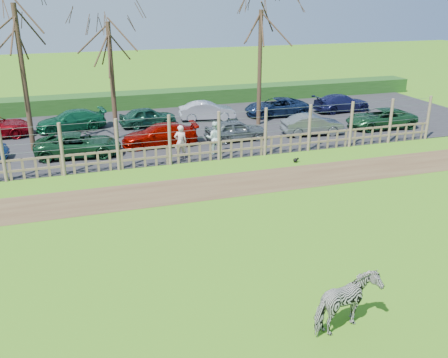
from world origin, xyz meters
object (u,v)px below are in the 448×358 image
object	(u,v)px
tree_left	(19,43)
visitor_b	(215,138)
zebra	(347,304)
car_10	(148,117)
tree_right	(260,40)
car_3	(160,135)
car_12	(276,107)
car_11	(207,111)
crow	(296,160)
visitor_a	(181,142)
car_5	(313,125)
car_2	(78,145)
car_6	(381,118)
tree_mid	(110,53)
car_4	(236,130)
car_13	(342,103)
car_9	(71,120)

from	to	relation	value
tree_left	visitor_b	size ratio (longest dim) A/B	4.57
tree_left	zebra	xyz separation A→B (m)	(7.99, -18.42, -4.85)
car_10	tree_right	bearing A→B (deg)	-111.31
car_3	car_12	xyz separation A→B (m)	(8.91, 4.58, 0.00)
tree_left	car_3	bearing A→B (deg)	-10.77
car_11	car_12	size ratio (longest dim) A/B	0.84
tree_left	crow	size ratio (longest dim) A/B	26.78
visitor_a	car_5	distance (m)	8.67
zebra	visitor_b	world-z (taller)	visitor_b
car_2	car_6	size ratio (longest dim) A/B	1.00
car_5	car_11	distance (m)	7.32
zebra	crow	size ratio (longest dim) A/B	6.16
tree_mid	car_4	world-z (taller)	tree_mid
car_4	car_13	size ratio (longest dim) A/B	0.85
tree_right	zebra	xyz separation A→B (m)	(-5.51, -19.92, -4.48)
car_3	car_5	xyz separation A→B (m)	(9.02, -0.52, 0.00)
car_3	car_9	xyz separation A→B (m)	(-4.51, 4.95, 0.00)
zebra	visitor_a	xyz separation A→B (m)	(-0.78, 14.64, 0.14)
car_10	car_13	distance (m)	13.73
visitor_b	car_5	bearing A→B (deg)	-147.02
car_2	car_10	distance (m)	6.67
car_2	zebra	bearing A→B (deg)	-154.60
zebra	visitor_b	size ratio (longest dim) A/B	1.05
visitor_a	car_4	size ratio (longest dim) A/B	0.49
car_3	visitor_b	bearing A→B (deg)	48.06
zebra	car_6	world-z (taller)	zebra
car_9	car_13	world-z (taller)	same
car_12	car_13	xyz separation A→B (m)	(4.92, -0.18, 0.00)
car_3	car_9	bearing A→B (deg)	-135.61
car_4	car_13	distance (m)	10.60
car_2	car_13	xyz separation A→B (m)	(18.16, 4.92, 0.00)
visitor_b	car_3	size ratio (longest dim) A/B	0.42
visitor_b	car_2	size ratio (longest dim) A/B	0.40
car_6	car_5	bearing A→B (deg)	-85.46
tree_mid	car_5	bearing A→B (deg)	-14.02
visitor_a	crow	world-z (taller)	visitor_a
car_12	crow	bearing A→B (deg)	-12.91
tree_left	visitor_b	xyz separation A→B (m)	(9.04, -3.60, -4.71)
tree_left	car_6	world-z (taller)	tree_left
car_4	car_9	world-z (taller)	same
visitor_b	car_13	bearing A→B (deg)	-131.88
visitor_b	tree_mid	bearing A→B (deg)	-27.84
visitor_a	crow	xyz separation A→B (m)	(5.32, -2.28, -0.79)
visitor_a	car_10	xyz separation A→B (m)	(-0.49, 6.97, -0.26)
car_2	car_4	distance (m)	8.65
car_5	car_6	size ratio (longest dim) A/B	0.84
zebra	car_11	xyz separation A→B (m)	(2.72, 22.05, -0.12)
visitor_a	car_5	xyz separation A→B (m)	(8.43, 2.00, -0.26)
car_2	visitor_b	bearing A→B (deg)	-98.56
visitor_b	car_13	xyz separation A→B (m)	(11.40, 6.74, -0.26)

